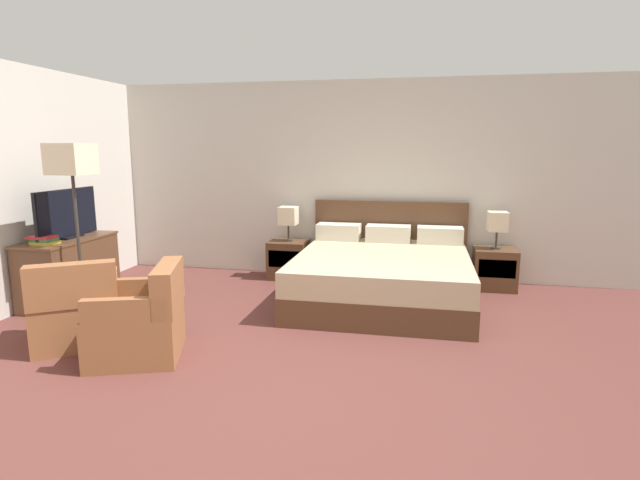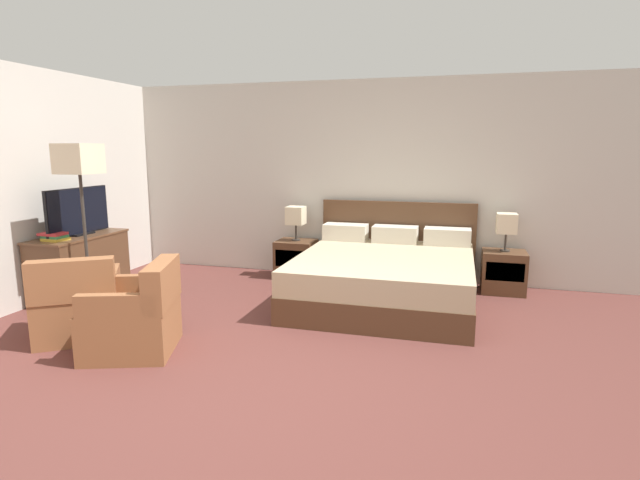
% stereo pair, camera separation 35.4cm
% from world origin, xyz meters
% --- Properties ---
extents(ground_plane, '(10.07, 10.07, 0.00)m').
position_xyz_m(ground_plane, '(0.00, 0.00, 0.00)').
color(ground_plane, brown).
extents(wall_back, '(7.28, 0.06, 2.53)m').
position_xyz_m(wall_back, '(0.00, 3.39, 1.26)').
color(wall_back, beige).
rests_on(wall_back, ground).
extents(wall_left, '(0.06, 5.16, 2.53)m').
position_xyz_m(wall_left, '(-3.07, 1.38, 1.26)').
color(wall_left, beige).
rests_on(wall_left, ground).
extents(bed, '(1.93, 2.07, 1.02)m').
position_xyz_m(bed, '(0.61, 2.34, 0.29)').
color(bed, brown).
rests_on(bed, ground).
extents(nightstand_left, '(0.49, 0.43, 0.49)m').
position_xyz_m(nightstand_left, '(-0.68, 3.08, 0.25)').
color(nightstand_left, brown).
rests_on(nightstand_left, ground).
extents(nightstand_right, '(0.49, 0.43, 0.49)m').
position_xyz_m(nightstand_right, '(1.89, 3.08, 0.25)').
color(nightstand_right, brown).
rests_on(nightstand_right, ground).
extents(table_lamp_left, '(0.22, 0.22, 0.45)m').
position_xyz_m(table_lamp_left, '(-0.68, 3.08, 0.81)').
color(table_lamp_left, '#332D28').
rests_on(table_lamp_left, nightstand_left).
extents(table_lamp_right, '(0.22, 0.22, 0.45)m').
position_xyz_m(table_lamp_right, '(1.89, 3.08, 0.81)').
color(table_lamp_right, '#332D28').
rests_on(table_lamp_right, nightstand_right).
extents(dresser, '(0.51, 1.12, 0.72)m').
position_xyz_m(dresser, '(-2.76, 1.58, 0.37)').
color(dresser, brown).
rests_on(dresser, ground).
extents(tv, '(0.18, 0.92, 0.53)m').
position_xyz_m(tv, '(-2.76, 1.61, 0.97)').
color(tv, black).
rests_on(tv, dresser).
extents(book_red_cover, '(0.24, 0.22, 0.03)m').
position_xyz_m(book_red_cover, '(-2.74, 1.24, 0.73)').
color(book_red_cover, gold).
rests_on(book_red_cover, dresser).
extents(book_blue_cover, '(0.23, 0.17, 0.03)m').
position_xyz_m(book_blue_cover, '(-2.75, 1.24, 0.76)').
color(book_blue_cover, '#2D7042').
rests_on(book_blue_cover, book_red_cover).
extents(book_small_top, '(0.25, 0.19, 0.03)m').
position_xyz_m(book_small_top, '(-2.77, 1.24, 0.79)').
color(book_small_top, '#B7282D').
rests_on(book_small_top, book_blue_cover).
extents(armchair_by_window, '(0.95, 0.95, 0.76)m').
position_xyz_m(armchair_by_window, '(-1.89, 0.54, 0.28)').
color(armchair_by_window, '#935B38').
rests_on(armchair_by_window, ground).
extents(armchair_companion, '(0.88, 0.87, 0.76)m').
position_xyz_m(armchair_companion, '(-1.19, 0.40, 0.28)').
color(armchair_companion, '#935B38').
rests_on(armchair_companion, ground).
extents(floor_lamp, '(0.35, 0.35, 1.72)m').
position_xyz_m(floor_lamp, '(-2.30, 1.17, 1.47)').
color(floor_lamp, '#332D28').
rests_on(floor_lamp, ground).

